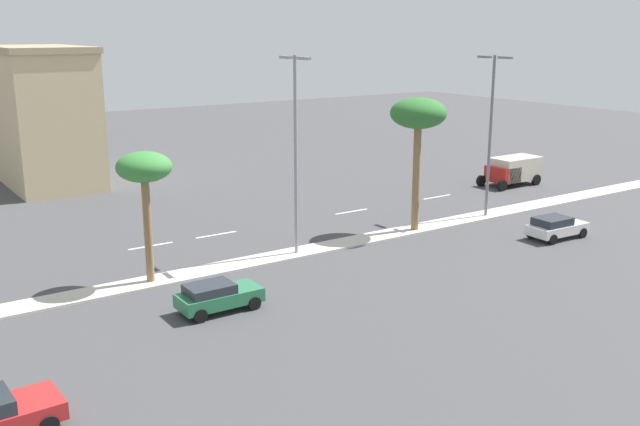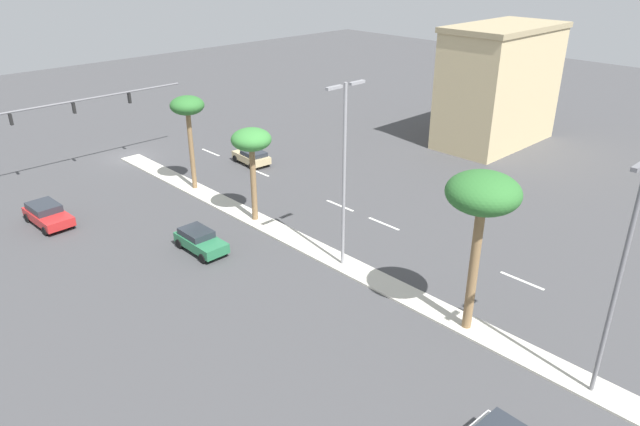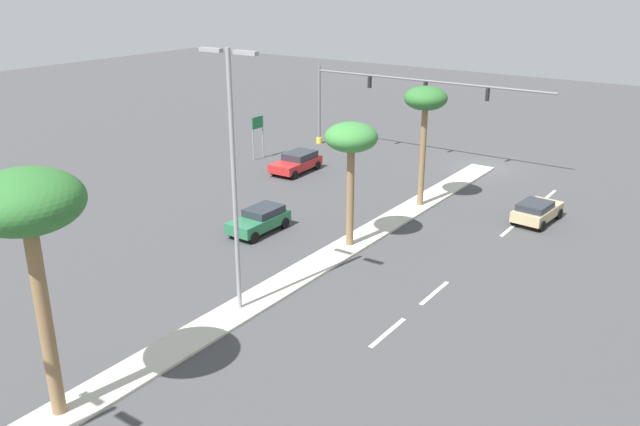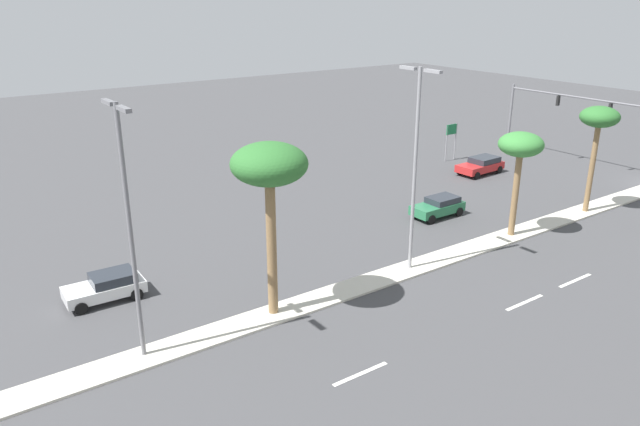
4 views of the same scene
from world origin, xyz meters
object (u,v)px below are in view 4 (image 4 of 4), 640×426
at_px(palm_tree_far, 269,169).
at_px(street_lamp_right, 416,157).
at_px(palm_tree_mid, 599,121).
at_px(palm_tree_trailing, 521,148).
at_px(sedan_red_near, 481,165).
at_px(sedan_white_outboard, 107,286).
at_px(sedan_green_center, 438,206).
at_px(street_lamp_mid, 129,217).
at_px(traffic_signal_gantry, 563,115).
at_px(directional_road_sign, 451,135).

height_order(palm_tree_far, street_lamp_right, street_lamp_right).
bearing_deg(palm_tree_mid, palm_tree_trailing, 89.01).
height_order(street_lamp_right, sedan_red_near, street_lamp_right).
bearing_deg(palm_tree_trailing, sedan_white_outboard, 75.22).
bearing_deg(palm_tree_mid, sedan_white_outboard, 78.59).
height_order(sedan_red_near, sedan_green_center, sedan_red_near).
bearing_deg(street_lamp_mid, traffic_signal_gantry, -78.25).
xyz_separation_m(palm_tree_trailing, sedan_green_center, (5.38, 1.15, -5.12)).
distance_m(palm_tree_mid, sedan_white_outboard, 33.30).
bearing_deg(traffic_signal_gantry, sedan_red_near, 76.32).
bearing_deg(palm_tree_mid, street_lamp_mid, 89.44).
relative_size(palm_tree_mid, sedan_white_outboard, 1.89).
bearing_deg(street_lamp_right, palm_tree_far, 89.60).
bearing_deg(sedan_white_outboard, sedan_green_center, -92.41).
bearing_deg(palm_tree_trailing, sedan_red_near, -41.65).
distance_m(palm_tree_trailing, sedan_white_outboard, 25.38).
relative_size(palm_tree_mid, palm_tree_far, 0.89).
height_order(traffic_signal_gantry, directional_road_sign, traffic_signal_gantry).
bearing_deg(sedan_green_center, palm_tree_mid, -120.83).
bearing_deg(street_lamp_right, palm_tree_trailing, -90.50).
height_order(palm_tree_mid, sedan_white_outboard, palm_tree_mid).
height_order(directional_road_sign, palm_tree_far, palm_tree_far).
height_order(palm_tree_mid, sedan_red_near, palm_tree_mid).
height_order(palm_tree_mid, street_lamp_right, street_lamp_right).
relative_size(palm_tree_mid, street_lamp_right, 0.67).
bearing_deg(sedan_green_center, street_lamp_right, 124.62).
xyz_separation_m(traffic_signal_gantry, palm_tree_mid, (-9.11, 9.81, 2.04)).
bearing_deg(sedan_white_outboard, palm_tree_mid, -101.41).
relative_size(palm_tree_trailing, street_lamp_mid, 0.62).
bearing_deg(traffic_signal_gantry, directional_road_sign, 46.08).
relative_size(palm_tree_mid, street_lamp_mid, 0.69).
height_order(directional_road_sign, palm_tree_mid, palm_tree_mid).
bearing_deg(street_lamp_mid, palm_tree_trailing, -90.42).
xyz_separation_m(palm_tree_trailing, street_lamp_right, (0.08, 8.83, 0.74)).
relative_size(street_lamp_mid, sedan_white_outboard, 2.74).
relative_size(palm_tree_trailing, sedan_red_near, 1.52).
distance_m(palm_tree_mid, palm_tree_far, 25.96).
bearing_deg(street_lamp_mid, sedan_red_near, -72.47).
bearing_deg(sedan_red_near, palm_tree_mid, 171.53).
relative_size(palm_tree_far, street_lamp_mid, 0.78).
height_order(palm_tree_trailing, palm_tree_far, palm_tree_far).
relative_size(directional_road_sign, palm_tree_mid, 0.45).
bearing_deg(street_lamp_right, directional_road_sign, -51.66).
xyz_separation_m(directional_road_sign, sedan_red_near, (-4.74, 1.17, -1.68)).
bearing_deg(sedan_red_near, directional_road_sign, -13.92).
bearing_deg(directional_road_sign, traffic_signal_gantry, -133.92).
bearing_deg(street_lamp_right, sedan_white_outboard, 67.60).
bearing_deg(sedan_white_outboard, traffic_signal_gantry, -86.42).
bearing_deg(palm_tree_mid, sedan_green_center, 59.17).
bearing_deg(street_lamp_right, palm_tree_mid, -90.74).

